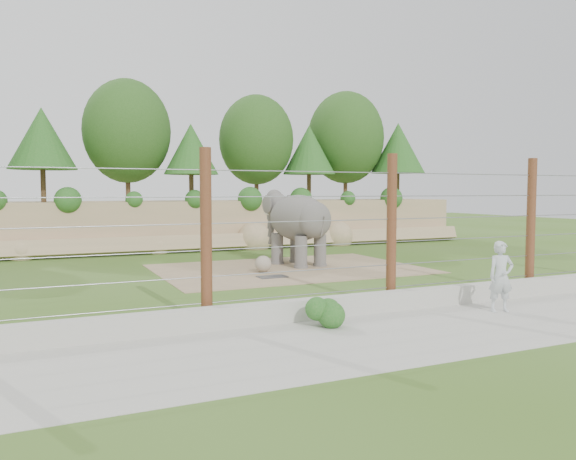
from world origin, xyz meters
name	(u,v)px	position (x,y,z in m)	size (l,w,h in m)	color
ground	(313,281)	(0.00, 0.00, 0.00)	(90.00, 90.00, 0.00)	#3E631B
back_embankment	(216,174)	(0.59, 12.68, 3.97)	(30.00, 5.52, 8.77)	tan
dirt_patch	(289,269)	(0.50, 3.00, 0.01)	(10.00, 7.00, 0.02)	#91785B
drain_grate	(272,277)	(-0.95, 1.26, 0.04)	(1.00, 0.60, 0.03)	#262628
elephant	(298,229)	(1.30, 3.83, 1.50)	(1.59, 3.71, 3.01)	#585350
stone_ball	(263,264)	(-0.79, 2.48, 0.33)	(0.62, 0.62, 0.62)	gray
retaining_wall	(402,300)	(0.00, -5.00, 0.25)	(26.00, 0.35, 0.50)	#B9B7AB
walkway	(456,327)	(0.00, -7.00, 0.01)	(26.00, 4.00, 0.01)	#B9B7AB
barrier_fence	(391,231)	(0.00, -4.50, 2.00)	(20.26, 0.26, 4.00)	#542213
walkway_shrub	(322,312)	(-2.75, -5.80, 0.34)	(0.67, 0.67, 0.67)	#1A5E1B
zookeeper	(501,277)	(2.08, -6.25, 0.90)	(0.65, 0.43, 1.78)	silver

